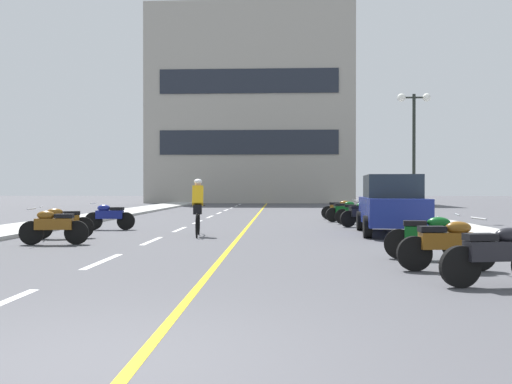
{
  "coord_description": "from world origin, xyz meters",
  "views": [
    {
      "loc": [
        1.42,
        -4.24,
        1.42
      ],
      "look_at": [
        0.4,
        18.83,
        1.25
      ],
      "focal_mm": 37.75,
      "sensor_mm": 36.0,
      "label": 1
    }
  ],
  "objects_px": {
    "motorcycle_1": "(447,244)",
    "motorcycle_3": "(54,226)",
    "motorcycle_6": "(362,214)",
    "motorcycle_7": "(357,212)",
    "parked_car_near": "(392,204)",
    "motorcycle_9": "(340,209)",
    "motorcycle_2": "(429,236)",
    "motorcycle_5": "(109,216)",
    "motorcycle_4": "(62,222)",
    "cyclist_rider": "(198,206)",
    "street_lamp_mid": "(414,128)",
    "motorcycle_8": "(345,211)",
    "motorcycle_0": "(497,254)"
  },
  "relations": [
    {
      "from": "motorcycle_2",
      "to": "motorcycle_1",
      "type": "bearing_deg",
      "value": -93.33
    },
    {
      "from": "street_lamp_mid",
      "to": "motorcycle_4",
      "type": "xyz_separation_m",
      "value": [
        -11.99,
        -9.2,
        -3.61
      ]
    },
    {
      "from": "motorcycle_2",
      "to": "motorcycle_8",
      "type": "distance_m",
      "value": 11.92
    },
    {
      "from": "parked_car_near",
      "to": "motorcycle_4",
      "type": "xyz_separation_m",
      "value": [
        -9.52,
        -1.9,
        -0.44
      ]
    },
    {
      "from": "parked_car_near",
      "to": "motorcycle_1",
      "type": "relative_size",
      "value": 2.54
    },
    {
      "from": "motorcycle_4",
      "to": "motorcycle_8",
      "type": "height_order",
      "value": "same"
    },
    {
      "from": "motorcycle_7",
      "to": "motorcycle_8",
      "type": "bearing_deg",
      "value": 99.75
    },
    {
      "from": "motorcycle_6",
      "to": "motorcycle_5",
      "type": "bearing_deg",
      "value": -168.75
    },
    {
      "from": "motorcycle_5",
      "to": "motorcycle_8",
      "type": "height_order",
      "value": "same"
    },
    {
      "from": "parked_car_near",
      "to": "motorcycle_9",
      "type": "height_order",
      "value": "parked_car_near"
    },
    {
      "from": "motorcycle_8",
      "to": "motorcycle_5",
      "type": "bearing_deg",
      "value": -151.0
    },
    {
      "from": "motorcycle_9",
      "to": "motorcycle_5",
      "type": "bearing_deg",
      "value": -143.03
    },
    {
      "from": "motorcycle_4",
      "to": "cyclist_rider",
      "type": "xyz_separation_m",
      "value": [
        3.66,
        1.03,
        0.41
      ]
    },
    {
      "from": "street_lamp_mid",
      "to": "parked_car_near",
      "type": "relative_size",
      "value": 1.27
    },
    {
      "from": "parked_car_near",
      "to": "street_lamp_mid",
      "type": "bearing_deg",
      "value": 71.28
    },
    {
      "from": "street_lamp_mid",
      "to": "motorcycle_9",
      "type": "xyz_separation_m",
      "value": [
        -3.17,
        0.38,
        -3.61
      ]
    },
    {
      "from": "motorcycle_1",
      "to": "motorcycle_3",
      "type": "xyz_separation_m",
      "value": [
        -8.5,
        3.9,
        0.0
      ]
    },
    {
      "from": "motorcycle_0",
      "to": "motorcycle_5",
      "type": "distance_m",
      "value": 13.45
    },
    {
      "from": "motorcycle_6",
      "to": "motorcycle_9",
      "type": "distance_m",
      "value": 4.66
    },
    {
      "from": "motorcycle_9",
      "to": "motorcycle_4",
      "type": "bearing_deg",
      "value": -132.63
    },
    {
      "from": "street_lamp_mid",
      "to": "motorcycle_5",
      "type": "height_order",
      "value": "street_lamp_mid"
    },
    {
      "from": "motorcycle_3",
      "to": "cyclist_rider",
      "type": "relative_size",
      "value": 0.96
    },
    {
      "from": "motorcycle_3",
      "to": "motorcycle_2",
      "type": "bearing_deg",
      "value": -15.86
    },
    {
      "from": "motorcycle_4",
      "to": "cyclist_rider",
      "type": "distance_m",
      "value": 3.83
    },
    {
      "from": "motorcycle_8",
      "to": "cyclist_rider",
      "type": "bearing_deg",
      "value": -126.94
    },
    {
      "from": "motorcycle_1",
      "to": "motorcycle_6",
      "type": "bearing_deg",
      "value": 89.21
    },
    {
      "from": "motorcycle_9",
      "to": "motorcycle_3",
      "type": "bearing_deg",
      "value": -126.93
    },
    {
      "from": "street_lamp_mid",
      "to": "motorcycle_9",
      "type": "bearing_deg",
      "value": 173.12
    },
    {
      "from": "motorcycle_1",
      "to": "motorcycle_7",
      "type": "relative_size",
      "value": 1.0
    },
    {
      "from": "motorcycle_2",
      "to": "motorcycle_5",
      "type": "distance_m",
      "value": 11.29
    },
    {
      "from": "motorcycle_1",
      "to": "motorcycle_9",
      "type": "relative_size",
      "value": 1.01
    },
    {
      "from": "motorcycle_5",
      "to": "motorcycle_6",
      "type": "xyz_separation_m",
      "value": [
        8.76,
        1.74,
        0.0
      ]
    },
    {
      "from": "motorcycle_1",
      "to": "parked_car_near",
      "type": "bearing_deg",
      "value": 85.49
    },
    {
      "from": "motorcycle_0",
      "to": "motorcycle_3",
      "type": "bearing_deg",
      "value": 148.63
    },
    {
      "from": "parked_car_near",
      "to": "motorcycle_6",
      "type": "bearing_deg",
      "value": 98.22
    },
    {
      "from": "motorcycle_7",
      "to": "cyclist_rider",
      "type": "xyz_separation_m",
      "value": [
        -5.44,
        -5.31,
        0.41
      ]
    },
    {
      "from": "motorcycle_2",
      "to": "motorcycle_9",
      "type": "distance_m",
      "value": 13.6
    },
    {
      "from": "motorcycle_1",
      "to": "motorcycle_6",
      "type": "distance_m",
      "value": 10.4
    },
    {
      "from": "motorcycle_6",
      "to": "motorcycle_8",
      "type": "height_order",
      "value": "same"
    },
    {
      "from": "motorcycle_3",
      "to": "motorcycle_5",
      "type": "distance_m",
      "value": 4.76
    },
    {
      "from": "motorcycle_3",
      "to": "motorcycle_7",
      "type": "bearing_deg",
      "value": 42.39
    },
    {
      "from": "parked_car_near",
      "to": "motorcycle_3",
      "type": "xyz_separation_m",
      "value": [
        -9.08,
        -3.47,
        -0.44
      ]
    },
    {
      "from": "motorcycle_2",
      "to": "motorcycle_6",
      "type": "relative_size",
      "value": 1.03
    },
    {
      "from": "motorcycle_7",
      "to": "motorcycle_3",
      "type": "bearing_deg",
      "value": -137.61
    },
    {
      "from": "street_lamp_mid",
      "to": "motorcycle_7",
      "type": "xyz_separation_m",
      "value": [
        -2.89,
        -2.86,
        -3.61
      ]
    },
    {
      "from": "motorcycle_0",
      "to": "motorcycle_1",
      "type": "relative_size",
      "value": 0.99
    },
    {
      "from": "motorcycle_1",
      "to": "motorcycle_3",
      "type": "relative_size",
      "value": 1.0
    },
    {
      "from": "cyclist_rider",
      "to": "parked_car_near",
      "type": "bearing_deg",
      "value": 8.46
    },
    {
      "from": "motorcycle_6",
      "to": "motorcycle_7",
      "type": "relative_size",
      "value": 0.97
    },
    {
      "from": "motorcycle_1",
      "to": "motorcycle_4",
      "type": "relative_size",
      "value": 1.03
    }
  ]
}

